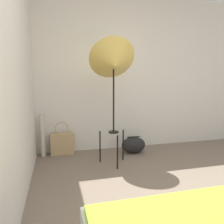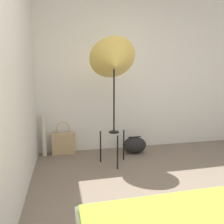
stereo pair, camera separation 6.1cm
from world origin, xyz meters
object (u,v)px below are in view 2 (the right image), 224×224
object	(u,v)px
photo_umbrella	(114,63)
paper_roll	(44,135)
tote_bag	(63,143)
duffel_bag	(134,145)

from	to	relation	value
photo_umbrella	paper_roll	bearing A→B (deg)	149.89
paper_roll	tote_bag	bearing A→B (deg)	5.16
tote_bag	duffel_bag	xyz separation A→B (m)	(1.13, -0.23, -0.04)
duffel_bag	paper_roll	size ratio (longest dim) A/B	0.59
duffel_bag	photo_umbrella	bearing A→B (deg)	-140.03
photo_umbrella	duffel_bag	world-z (taller)	photo_umbrella
photo_umbrella	paper_roll	size ratio (longest dim) A/B	2.63
photo_umbrella	duffel_bag	xyz separation A→B (m)	(0.44, 0.37, -1.27)
tote_bag	paper_roll	distance (m)	0.33
photo_umbrella	tote_bag	world-z (taller)	photo_umbrella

